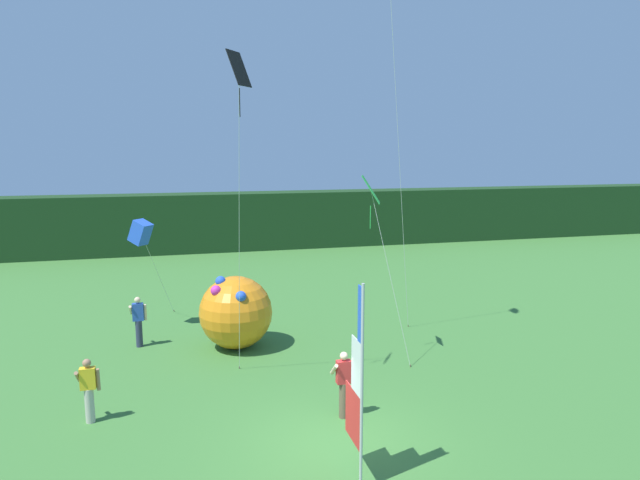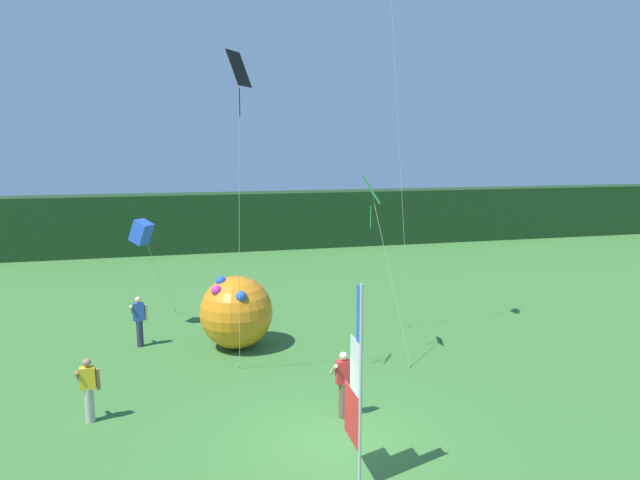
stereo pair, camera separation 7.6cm
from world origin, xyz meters
name	(u,v)px [view 1 (the left image)]	position (x,y,z in m)	size (l,w,h in m)	color
ground_plane	(338,443)	(0.00, 0.00, 0.00)	(120.00, 120.00, 0.00)	#3D7533
distant_treeline	(229,221)	(0.00, 25.33, 1.85)	(80.00, 2.40, 3.71)	#193819
banner_flag	(357,388)	(-0.05, -1.48, 1.98)	(0.06, 1.03, 4.14)	#B7B7BC
person_near_banner	(138,320)	(-4.68, 7.68, 0.92)	(0.55, 0.48, 1.72)	#2D334C
person_mid_field	(344,383)	(0.49, 1.16, 0.91)	(0.55, 0.48, 1.70)	brown
person_far_left	(89,389)	(-5.55, 2.47, 0.86)	(0.55, 0.48, 1.61)	#B7B2A3
inflatable_balloon	(236,312)	(-1.54, 6.79, 1.22)	(2.42, 2.42, 2.49)	orange
kite_blue_box_1	(141,232)	(-4.57, 9.48, 3.62)	(1.51, 2.53, 4.09)	brown
kite_green_diamond_3	(372,196)	(2.41, 4.63, 5.18)	(1.43, 1.38, 5.79)	brown
kite_black_diamond_4	(239,88)	(-1.69, 3.08, 8.07)	(0.68, 2.32, 8.95)	brown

